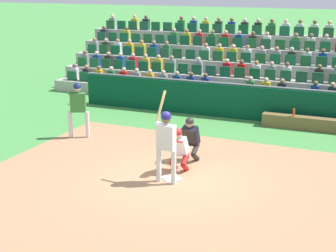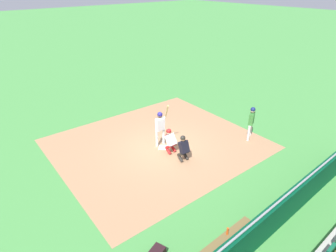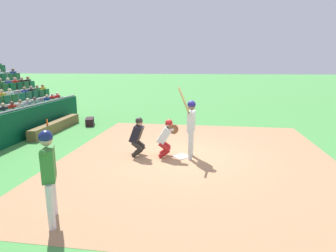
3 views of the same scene
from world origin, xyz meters
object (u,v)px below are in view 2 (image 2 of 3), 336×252
(home_plate_umpire, at_px, (183,147))
(home_plate_marker, at_px, (163,147))
(batter_at_plate, at_px, (160,125))
(catcher_crouching, at_px, (170,139))
(on_deck_batter, at_px, (251,120))
(water_bottle_on_bench, at_px, (227,231))

(home_plate_umpire, bearing_deg, home_plate_marker, 90.92)
(home_plate_marker, xyz_separation_m, batter_at_plate, (0.05, 0.28, 1.15))
(catcher_crouching, relative_size, on_deck_batter, 0.70)
(home_plate_marker, bearing_deg, on_deck_batter, -28.09)
(home_plate_umpire, bearing_deg, on_deck_batter, -10.44)
(home_plate_marker, bearing_deg, home_plate_umpire, -89.08)
(batter_at_plate, xyz_separation_m, home_plate_umpire, (-0.03, -1.72, -0.46))
(water_bottle_on_bench, distance_m, on_deck_batter, 7.22)
(batter_at_plate, distance_m, home_plate_umpire, 1.78)
(catcher_crouching, distance_m, water_bottle_on_bench, 5.71)
(home_plate_marker, distance_m, on_deck_batter, 4.76)
(batter_at_plate, height_order, water_bottle_on_bench, batter_at_plate)
(water_bottle_on_bench, height_order, on_deck_batter, on_deck_batter)
(catcher_crouching, bearing_deg, batter_at_plate, 88.14)
(batter_at_plate, relative_size, water_bottle_on_bench, 8.65)
(batter_at_plate, xyz_separation_m, catcher_crouching, (-0.03, -0.79, -0.46))
(home_plate_marker, distance_m, home_plate_umpire, 1.59)
(on_deck_batter, bearing_deg, batter_at_plate, 148.61)
(catcher_crouching, distance_m, on_deck_batter, 4.41)
(catcher_crouching, bearing_deg, home_plate_marker, 92.76)
(water_bottle_on_bench, relative_size, on_deck_batter, 0.15)
(home_plate_marker, relative_size, batter_at_plate, 0.19)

